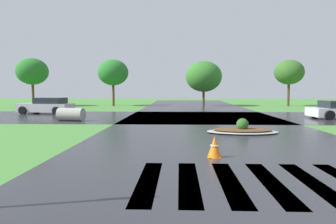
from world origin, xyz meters
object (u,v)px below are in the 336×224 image
(median_island, at_px, (242,130))
(traffic_cone, at_px, (215,147))
(car_white_sedan, at_px, (47,106))
(drainage_pipe_stack, at_px, (71,114))

(median_island, bearing_deg, traffic_cone, -110.20)
(traffic_cone, bearing_deg, car_white_sedan, 127.83)
(median_island, distance_m, drainage_pipe_stack, 10.96)
(median_island, height_order, car_white_sedan, car_white_sedan)
(traffic_cone, bearing_deg, drainage_pipe_stack, 128.60)
(median_island, relative_size, traffic_cone, 5.01)
(median_island, relative_size, drainage_pipe_stack, 1.88)
(median_island, relative_size, car_white_sedan, 0.74)
(median_island, bearing_deg, drainage_pipe_stack, 153.68)
(car_white_sedan, bearing_deg, traffic_cone, 134.82)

